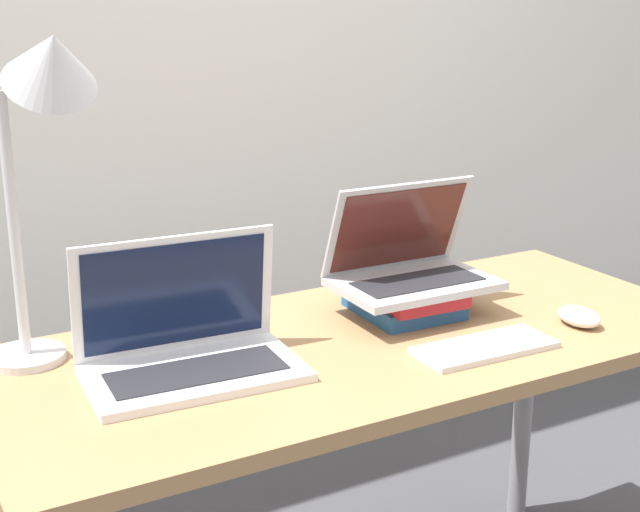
# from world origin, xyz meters

# --- Properties ---
(wall_back) EXTENTS (8.00, 0.05, 2.70)m
(wall_back) POSITION_xyz_m (0.00, 1.28, 1.35)
(wall_back) COLOR silver
(wall_back) RESTS_ON ground_plane
(desk) EXTENTS (1.45, 0.62, 0.74)m
(desk) POSITION_xyz_m (0.00, 0.31, 0.64)
(desk) COLOR #9E754C
(desk) RESTS_ON ground_plane
(laptop_left) EXTENTS (0.38, 0.25, 0.24)m
(laptop_left) POSITION_xyz_m (-0.35, 0.33, 0.78)
(laptop_left) COLOR silver
(laptop_left) RESTS_ON desk
(book_stack) EXTENTS (0.19, 0.24, 0.06)m
(book_stack) POSITION_xyz_m (0.15, 0.39, 0.77)
(book_stack) COLOR #235693
(book_stack) RESTS_ON desk
(laptop_on_books) EXTENTS (0.33, 0.22, 0.21)m
(laptop_on_books) POSITION_xyz_m (0.16, 0.39, 0.84)
(laptop_on_books) COLOR #B2B2B7
(laptop_on_books) RESTS_ON book_stack
(wireless_keyboard) EXTENTS (0.27, 0.12, 0.01)m
(wireless_keyboard) POSITION_xyz_m (0.17, 0.15, 0.74)
(wireless_keyboard) COLOR silver
(wireless_keyboard) RESTS_ON desk
(mouse) EXTENTS (0.07, 0.10, 0.04)m
(mouse) POSITION_xyz_m (0.42, 0.16, 0.75)
(mouse) COLOR white
(mouse) RESTS_ON desk
(desk_lamp) EXTENTS (0.23, 0.20, 0.62)m
(desk_lamp) POSITION_xyz_m (-0.53, 0.48, 1.20)
(desk_lamp) COLOR silver
(desk_lamp) RESTS_ON desk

